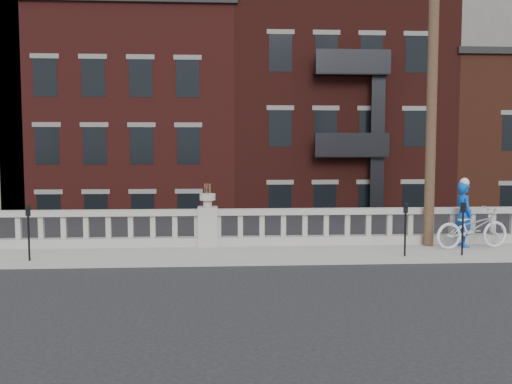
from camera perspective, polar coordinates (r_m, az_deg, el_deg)
ground at (r=12.30m, az=-5.20°, el=-9.29°), size 120.00×120.00×0.00m
sidewalk at (r=15.21m, az=-4.90°, el=-6.28°), size 32.00×2.20×0.15m
balustrade at (r=16.05m, az=-4.85°, el=-3.66°), size 28.00×0.34×1.03m
planter_pedestal at (r=16.03m, az=-4.85°, el=-2.99°), size 0.55×0.55×1.76m
lower_level at (r=34.98m, az=-3.32°, el=4.13°), size 80.00×44.00×20.80m
utility_pole at (r=16.76m, az=17.25°, el=12.27°), size 1.60×0.28×10.00m
parking_meter_b at (r=14.96m, az=-21.80°, el=-3.22°), size 0.10×0.09×1.36m
parking_meter_c at (r=14.98m, az=14.71°, el=-3.03°), size 0.10×0.09×1.36m
parking_meter_d at (r=15.51m, az=19.98°, el=-2.89°), size 0.10×0.09×1.36m
bicycle at (r=16.71m, az=20.78°, el=-3.36°), size 2.25×1.11×1.13m
cyclist at (r=16.86m, az=20.04°, el=-2.11°), size 0.49×0.70×1.81m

